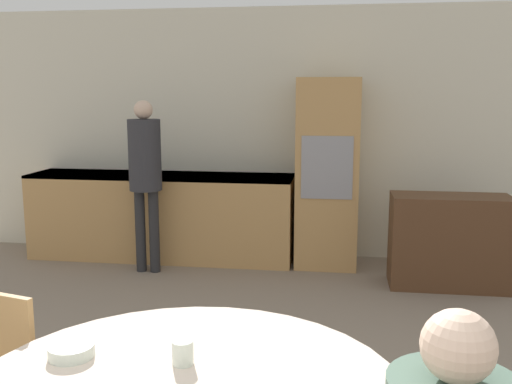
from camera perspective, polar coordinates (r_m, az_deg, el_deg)
wall_back at (r=6.05m, az=3.34°, el=5.81°), size 7.08×0.05×2.60m
kitchen_counter at (r=6.09m, az=-9.42°, el=-2.28°), size 2.76×0.60×0.89m
oven_unit at (r=5.73m, az=7.15°, el=1.88°), size 0.61×0.59×1.87m
sideboard at (r=5.40m, az=18.76°, el=-4.71°), size 1.04×0.45×0.83m
person_standing at (r=5.53m, az=-11.02°, el=2.52°), size 0.31×0.31×1.66m
cup at (r=2.14m, az=-7.34°, el=-15.63°), size 0.08×0.08×0.09m
bowl_near at (r=2.29m, az=-17.98°, el=-14.87°), size 0.17×0.17×0.05m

